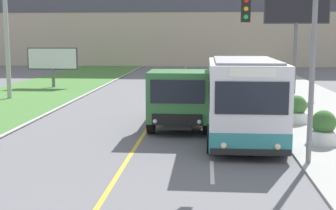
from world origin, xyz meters
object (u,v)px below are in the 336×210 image
billboard_small (53,60)px  planter_round_third (285,98)px  car_distant (195,82)px  dump_truck (180,100)px  planter_round_near (323,129)px  traffic_light_mast (291,50)px  planter_round_second (296,111)px  city_bus (244,101)px  utility_pole_far (6,18)px  billboard_large (297,13)px

billboard_small → planter_round_third: size_ratio=3.12×
car_distant → dump_truck: bearing=-91.2°
billboard_small → planter_round_near: (16.15, -18.11, -1.54)m
billboard_small → planter_round_near: bearing=-48.3°
traffic_light_mast → planter_round_second: 7.70m
dump_truck → planter_round_second: size_ratio=5.02×
city_bus → utility_pole_far: (-13.95, 11.29, 3.47)m
traffic_light_mast → billboard_large: (3.40, 17.71, 1.90)m
billboard_small → planter_round_near: size_ratio=3.15×
dump_truck → city_bus: bearing=-44.0°
billboard_small → planter_round_second: 21.20m
dump_truck → billboard_small: billboard_small is taller
city_bus → planter_round_second: bearing=56.2°
car_distant → planter_round_near: (5.14, -16.45, -0.07)m
city_bus → planter_round_second: city_bus is taller
billboard_large → billboard_small: bearing=170.2°
billboard_large → planter_round_third: bearing=-104.1°
planter_round_near → dump_truck: bearing=154.1°
utility_pole_far → traffic_light_mast: size_ratio=1.78×
car_distant → planter_round_third: (5.15, -7.97, -0.06)m
traffic_light_mast → planter_round_near: bearing=56.8°
billboard_small → planter_round_third: (16.16, -9.63, -1.53)m
utility_pole_far → planter_round_near: bearing=-34.3°
billboard_large → planter_round_third: (-1.64, -6.54, -4.87)m
billboard_small → planter_round_second: billboard_small is taller
dump_truck → traffic_light_mast: 6.86m
planter_round_second → planter_round_third: size_ratio=0.99×
planter_round_second → planter_round_third: bearing=87.4°
dump_truck → planter_round_third: size_ratio=4.98×
traffic_light_mast → utility_pole_far: bearing=136.8°
dump_truck → planter_round_second: bearing=17.0°
billboard_large → planter_round_second: billboard_large is taller
utility_pole_far → traffic_light_mast: 20.75m
planter_round_near → planter_round_second: 4.25m
utility_pole_far → billboard_small: size_ratio=2.56×
utility_pole_far → planter_round_near: (16.85, -11.49, -4.45)m
dump_truck → planter_round_third: 8.01m
utility_pole_far → traffic_light_mast: utility_pole_far is taller
billboard_large → planter_round_second: (-1.84, -10.78, -4.87)m
city_bus → planter_round_third: (2.90, 8.29, -0.98)m
city_bus → car_distant: 16.44m
dump_truck → planter_round_third: dump_truck is taller
utility_pole_far → billboard_large: bearing=10.8°
planter_round_second → dump_truck: bearing=-163.0°
car_distant → billboard_large: 8.44m
planter_round_near → planter_round_third: bearing=89.9°
planter_round_third → city_bus: bearing=-109.3°
utility_pole_far → billboard_small: (0.70, 6.62, -2.92)m
car_distant → utility_pole_far: bearing=-157.0°
car_distant → planter_round_third: bearing=-57.1°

